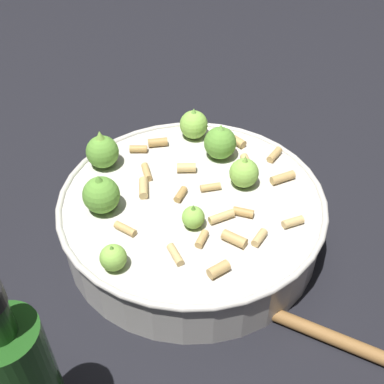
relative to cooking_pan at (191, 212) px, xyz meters
The scene contains 4 objects.
ground_plane 0.04m from the cooking_pan, 17.04° to the right, with size 2.40×2.40×0.00m, color black.
cooking_pan is the anchor object (origin of this frame).
olive_oil_bottle 0.30m from the cooking_pan, 81.46° to the right, with size 0.06×0.06×0.22m.
wooden_spoon 0.25m from the cooking_pan, ahead, with size 0.23×0.07×0.02m.
Camera 1 is at (0.27, -0.36, 0.48)m, focal length 44.17 mm.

